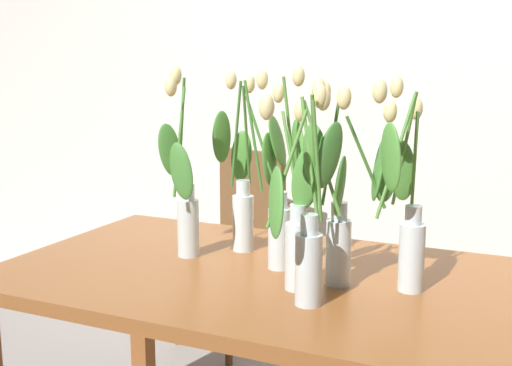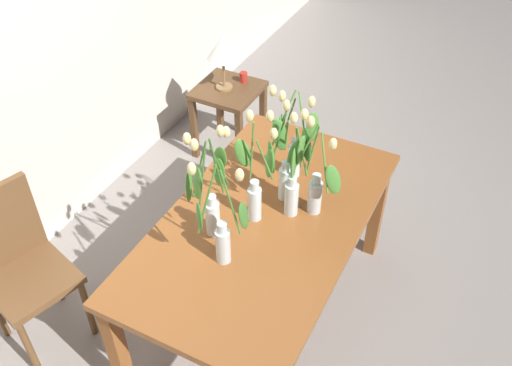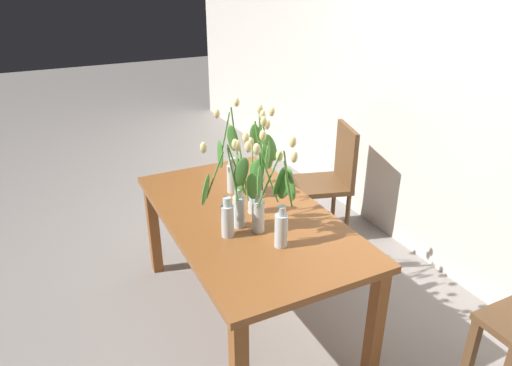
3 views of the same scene
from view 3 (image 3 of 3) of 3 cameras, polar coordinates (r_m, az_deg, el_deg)
name	(u,v)px [view 3 (image 3 of 3)]	position (r m, az deg, el deg)	size (l,w,h in m)	color
ground_plane	(248,314)	(3.15, -1.02, -15.70)	(18.00, 18.00, 0.00)	gray
room_wall_rear	(456,83)	(3.41, 23.24, 11.12)	(9.00, 0.10, 2.70)	silver
dining_table	(247,228)	(2.77, -1.12, -5.49)	(1.60, 0.90, 0.74)	brown
tulip_vase_0	(230,165)	(2.93, -3.14, 2.24)	(0.22, 0.20, 0.59)	silver
tulip_vase_1	(241,199)	(2.49, -1.85, -1.95)	(0.17, 0.16, 0.54)	silver
tulip_vase_2	(262,201)	(2.49, 0.68, -2.19)	(0.26, 0.17, 0.55)	silver
tulip_vase_3	(262,161)	(2.84, 0.75, 2.68)	(0.26, 0.15, 0.58)	silver
tulip_vase_4	(228,200)	(2.44, -3.44, -2.04)	(0.13, 0.29, 0.56)	silver
tulip_vase_5	(280,207)	(2.35, 2.98, -2.98)	(0.16, 0.25, 0.56)	silver
tulip_vase_6	(256,185)	(2.65, -0.02, -0.26)	(0.16, 0.19, 0.59)	silver
dining_chair	(332,175)	(3.80, 9.28, 0.91)	(0.50, 0.50, 0.93)	brown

